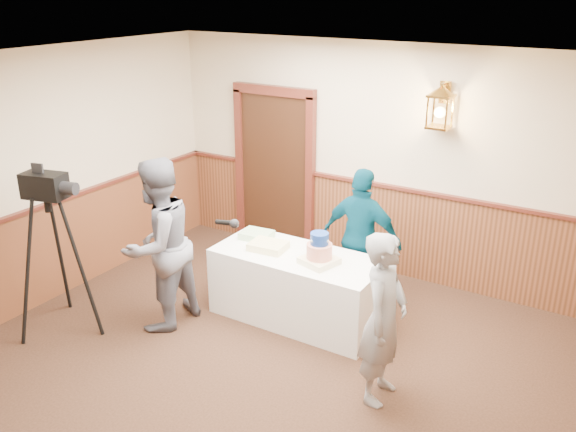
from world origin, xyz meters
name	(u,v)px	position (x,y,z in m)	size (l,w,h in m)	color
ground	(214,430)	(0.00, 0.00, 0.00)	(7.00, 7.00, 0.00)	black
room_shell	(236,239)	(-0.05, 0.45, 1.52)	(6.02, 7.02, 2.81)	beige
display_table	(298,287)	(-0.33, 1.90, 0.38)	(1.80, 0.80, 0.75)	white
tiered_cake	(319,252)	(-0.04, 1.83, 0.88)	(0.40, 0.40, 0.34)	#F6E8B9
sheet_cake_yellow	(268,246)	(-0.67, 1.85, 0.79)	(0.38, 0.29, 0.08)	#FAF496
sheet_cake_green	(257,235)	(-0.94, 2.04, 0.79)	(0.33, 0.27, 0.08)	#9CD596
interviewer	(158,245)	(-1.49, 1.06, 0.91)	(1.52, 0.91, 1.82)	slate
baker	(384,319)	(0.96, 1.13, 0.77)	(0.56, 0.37, 1.55)	gray
assistant_p	(362,238)	(0.09, 2.56, 0.79)	(0.92, 0.39, 1.58)	#053C51
tv_camera_rig	(56,262)	(-2.32, 0.44, 0.77)	(0.67, 0.62, 1.71)	black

